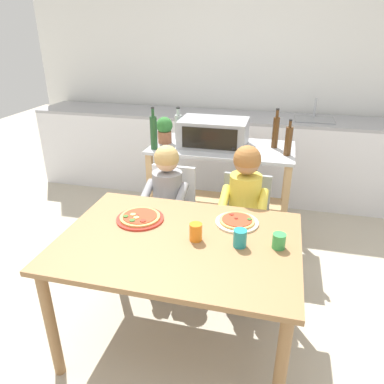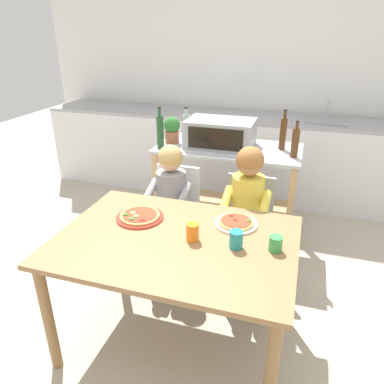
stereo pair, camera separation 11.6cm
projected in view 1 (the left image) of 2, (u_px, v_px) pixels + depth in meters
ground_plane at (213, 247)px, 3.24m from camera, size 10.63×10.63×0.00m
back_wall_tiled at (244, 69)px, 4.13m from camera, size 5.13×0.12×2.70m
kitchen_counter at (235, 155)px, 4.14m from camera, size 4.61×0.60×1.10m
kitchen_island_cart at (221, 177)px, 3.18m from camera, size 1.20×0.61×0.87m
toaster_oven at (214, 133)px, 3.03m from camera, size 0.56×0.37×0.22m
bottle_squat_spirits at (276, 131)px, 2.98m from camera, size 0.05×0.05×0.33m
bottle_clear_vinegar at (178, 125)px, 3.24m from camera, size 0.06×0.06×0.28m
bottle_slim_sauce at (154, 132)px, 2.94m from camera, size 0.06×0.06×0.34m
bottle_tall_green_wine at (288, 141)px, 2.81m from camera, size 0.06×0.06×0.28m
potted_herb_plant at (165, 129)px, 3.11m from camera, size 0.14×0.14×0.23m
dining_table at (179, 253)px, 2.03m from camera, size 1.31×0.93×0.73m
dining_chair_left at (171, 211)px, 2.83m from camera, size 0.36×0.36×0.81m
dining_chair_right at (244, 222)px, 2.67m from camera, size 0.36×0.36×0.81m
child_in_grey_shirt at (165, 198)px, 2.65m from camera, size 0.32×0.42×1.01m
child_in_yellow_shirt at (243, 205)px, 2.48m from camera, size 0.32×0.42×1.06m
pizza_plate_red_rimmed at (140, 218)px, 2.19m from camera, size 0.29×0.29×0.03m
pizza_plate_cream at (237, 221)px, 2.15m from camera, size 0.26×0.26×0.03m
drinking_cup_teal at (240, 238)px, 1.91m from camera, size 0.07×0.07×0.10m
drinking_cup_green at (279, 241)px, 1.90m from camera, size 0.07×0.07×0.08m
drinking_cup_orange at (196, 232)px, 1.97m from camera, size 0.07×0.07×0.10m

